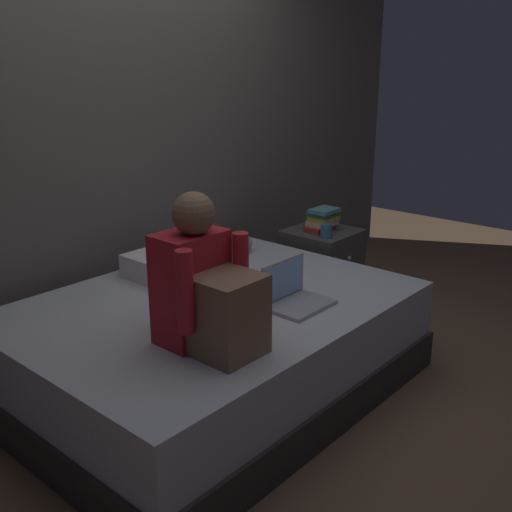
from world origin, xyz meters
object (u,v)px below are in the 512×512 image
object	(u,v)px
bed	(213,345)
mug	(326,231)
book_stack	(322,219)
laptop	(294,295)
person_sitting	(206,290)
clothes_pile	(234,245)
nightstand	(321,268)
pillow	(179,261)

from	to	relation	value
bed	mug	distance (m)	1.23
book_stack	laptop	bearing A→B (deg)	-151.39
person_sitting	bed	bearing A→B (deg)	42.78
person_sitting	clothes_pile	bearing A→B (deg)	37.97
nightstand	pillow	bearing A→B (deg)	169.22
person_sitting	laptop	world-z (taller)	person_sitting
nightstand	laptop	distance (m)	1.26
mug	clothes_pile	distance (m)	0.63
nightstand	book_stack	xyz separation A→B (m)	(-0.01, -0.00, 0.35)
laptop	mug	bearing A→B (deg)	26.17
mug	person_sitting	bearing A→B (deg)	-163.43
laptop	mug	xyz separation A→B (m)	(0.95, 0.47, 0.04)
clothes_pile	mug	bearing A→B (deg)	-31.78
mug	clothes_pile	bearing A→B (deg)	148.22
book_stack	person_sitting	bearing A→B (deg)	-160.86
person_sitting	laptop	size ratio (longest dim) A/B	2.05
book_stack	mug	xyz separation A→B (m)	(-0.12, -0.12, -0.03)
laptop	book_stack	distance (m)	1.23
bed	nightstand	xyz separation A→B (m)	(1.30, 0.24, 0.03)
pillow	mug	world-z (taller)	mug
mug	nightstand	bearing A→B (deg)	42.69
clothes_pile	nightstand	bearing A→B (deg)	-17.54
person_sitting	pillow	size ratio (longest dim) A/B	1.17
laptop	pillow	bearing A→B (deg)	92.71
pillow	clothes_pile	bearing A→B (deg)	-0.53
pillow	person_sitting	bearing A→B (deg)	-124.78
nightstand	pillow	size ratio (longest dim) A/B	0.99
bed	nightstand	world-z (taller)	nightstand
mug	pillow	bearing A→B (deg)	161.39
bed	person_sitting	distance (m)	0.71
book_stack	mug	distance (m)	0.18
pillow	nightstand	bearing A→B (deg)	-10.78
pillow	mug	bearing A→B (deg)	-18.61
pillow	clothes_pile	xyz separation A→B (m)	(0.46, -0.00, -0.01)
book_stack	clothes_pile	world-z (taller)	book_stack
bed	book_stack	bearing A→B (deg)	10.35
laptop	mug	distance (m)	1.06
nightstand	mug	world-z (taller)	mug
bed	clothes_pile	world-z (taller)	clothes_pile
bed	book_stack	distance (m)	1.37
person_sitting	laptop	xyz separation A→B (m)	(0.59, -0.01, -0.20)
book_stack	clothes_pile	bearing A→B (deg)	162.28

